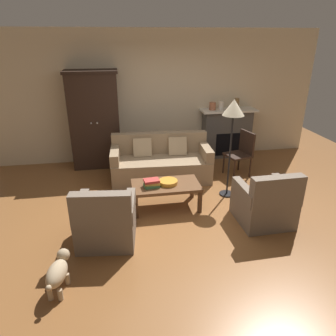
% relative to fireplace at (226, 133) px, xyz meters
% --- Properties ---
extents(ground_plane, '(9.60, 9.60, 0.00)m').
position_rel_fireplace_xyz_m(ground_plane, '(-1.55, -2.30, -0.57)').
color(ground_plane, brown).
extents(back_wall, '(7.20, 0.10, 2.80)m').
position_rel_fireplace_xyz_m(back_wall, '(-1.55, 0.25, 0.83)').
color(back_wall, beige).
rests_on(back_wall, ground).
extents(fireplace, '(1.26, 0.48, 1.12)m').
position_rel_fireplace_xyz_m(fireplace, '(0.00, 0.00, 0.00)').
color(fireplace, '#4C4947').
rests_on(fireplace, ground).
extents(armoire, '(1.06, 0.57, 2.02)m').
position_rel_fireplace_xyz_m(armoire, '(-2.95, -0.08, 0.45)').
color(armoire, black).
rests_on(armoire, ground).
extents(couch, '(1.96, 0.96, 0.86)m').
position_rel_fireplace_xyz_m(couch, '(-1.69, -0.98, -0.25)').
color(couch, '#937A5B').
rests_on(couch, ground).
extents(coffee_table, '(1.10, 0.60, 0.42)m').
position_rel_fireplace_xyz_m(coffee_table, '(-1.79, -2.14, -0.20)').
color(coffee_table, brown).
rests_on(coffee_table, ground).
extents(fruit_bowl, '(0.31, 0.31, 0.06)m').
position_rel_fireplace_xyz_m(fruit_bowl, '(-1.74, -2.14, -0.12)').
color(fruit_bowl, orange).
rests_on(fruit_bowl, coffee_table).
extents(book_stack, '(0.26, 0.20, 0.13)m').
position_rel_fireplace_xyz_m(book_stack, '(-2.02, -2.19, -0.09)').
color(book_stack, '#427A4C').
rests_on(book_stack, coffee_table).
extents(mantel_vase_terracotta, '(0.15, 0.15, 0.17)m').
position_rel_fireplace_xyz_m(mantel_vase_terracotta, '(-0.38, -0.02, 0.63)').
color(mantel_vase_terracotta, '#A86042').
rests_on(mantel_vase_terracotta, fireplace).
extents(mantel_vase_cream, '(0.13, 0.13, 0.19)m').
position_rel_fireplace_xyz_m(mantel_vase_cream, '(-0.18, -0.02, 0.65)').
color(mantel_vase_cream, beige).
rests_on(mantel_vase_cream, fireplace).
extents(mantel_vase_bronze, '(0.10, 0.10, 0.24)m').
position_rel_fireplace_xyz_m(mantel_vase_bronze, '(0.18, -0.02, 0.67)').
color(mantel_vase_bronze, olive).
rests_on(mantel_vase_bronze, fireplace).
extents(armchair_near_left, '(0.86, 0.86, 0.88)m').
position_rel_fireplace_xyz_m(armchair_near_left, '(-2.74, -2.93, -0.25)').
color(armchair_near_left, '#756656').
rests_on(armchair_near_left, ground).
extents(armchair_near_right, '(0.79, 0.79, 0.88)m').
position_rel_fireplace_xyz_m(armchair_near_right, '(-0.39, -2.85, -0.25)').
color(armchair_near_right, '#756656').
rests_on(armchair_near_right, ground).
extents(side_chair_wooden, '(0.53, 0.53, 0.90)m').
position_rel_fireplace_xyz_m(side_chair_wooden, '(-0.06, -1.08, -0.06)').
color(side_chair_wooden, black).
rests_on(side_chair_wooden, ground).
extents(floor_lamp, '(0.36, 0.36, 1.71)m').
position_rel_fireplace_xyz_m(floor_lamp, '(-0.63, -1.89, 0.91)').
color(floor_lamp, black).
rests_on(floor_lamp, ground).
extents(dog, '(0.27, 0.57, 0.39)m').
position_rel_fireplace_xyz_m(dog, '(-3.26, -3.75, -0.32)').
color(dog, tan).
rests_on(dog, ground).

